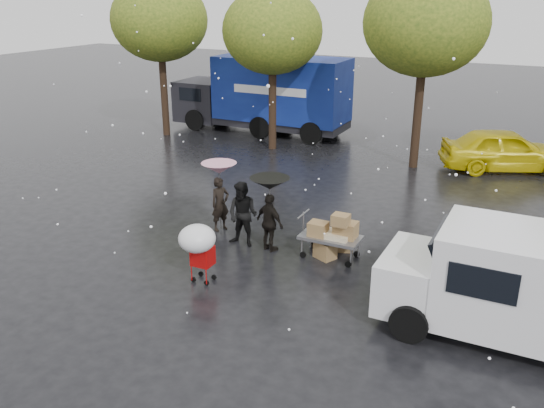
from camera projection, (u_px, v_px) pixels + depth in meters
The scene contains 14 objects.
ground at pixel (220, 256), 14.62m from camera, with size 90.00×90.00×0.00m, color black.
person_pink at pixel (220, 204), 15.97m from camera, with size 0.56×0.37×1.53m, color black.
person_middle at pixel (243, 214), 14.95m from camera, with size 0.84×0.66×1.74m, color black.
person_black at pixel (270, 223), 14.68m from camera, with size 0.90×0.38×1.54m, color black.
umbrella_pink at pixel (219, 168), 15.61m from camera, with size 0.97×0.97×1.96m.
umbrella_black at pixel (270, 184), 14.31m from camera, with size 1.01×1.01×1.98m.
vendor_cart at pixel (334, 232), 14.26m from camera, with size 1.52×0.80×1.27m.
shopping_cart at pixel (198, 241), 12.88m from camera, with size 0.84×0.84×1.46m.
white_van at pixel (522, 286), 10.77m from camera, with size 4.91×2.18×2.20m.
blue_truck at pixel (265, 95), 26.61m from camera, with size 8.30×2.60×3.50m.
box_ground_near at pixel (325, 250), 14.45m from camera, with size 0.49×0.39×0.44m, color olive.
box_ground_far at pixel (344, 244), 14.88m from camera, with size 0.44×0.34×0.34m, color olive.
yellow_taxi at pixel (505, 150), 21.26m from camera, with size 1.85×4.60×1.57m, color yellow.
tree_row at pixel (345, 27), 21.42m from camera, with size 21.60×4.40×7.12m.
Camera 1 is at (7.10, -11.23, 6.38)m, focal length 38.00 mm.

